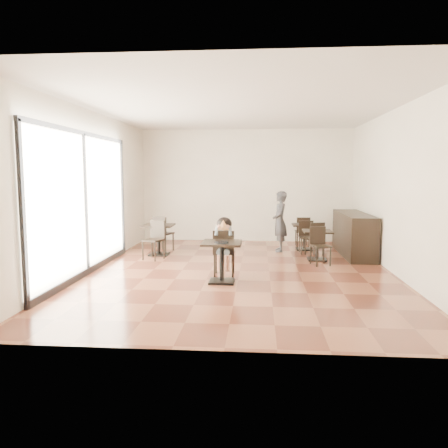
# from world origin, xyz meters

# --- Properties ---
(floor) EXTENTS (6.00, 8.00, 0.01)m
(floor) POSITION_xyz_m (0.00, 0.00, 0.00)
(floor) COLOR brown
(floor) RESTS_ON ground
(ceiling) EXTENTS (6.00, 8.00, 0.01)m
(ceiling) POSITION_xyz_m (0.00, 0.00, 3.20)
(ceiling) COLOR silver
(ceiling) RESTS_ON floor
(wall_back) EXTENTS (6.00, 0.01, 3.20)m
(wall_back) POSITION_xyz_m (0.00, 4.00, 1.60)
(wall_back) COLOR white
(wall_back) RESTS_ON floor
(wall_front) EXTENTS (6.00, 0.01, 3.20)m
(wall_front) POSITION_xyz_m (0.00, -4.00, 1.60)
(wall_front) COLOR white
(wall_front) RESTS_ON floor
(wall_left) EXTENTS (0.01, 8.00, 3.20)m
(wall_left) POSITION_xyz_m (-3.00, 0.00, 1.60)
(wall_left) COLOR white
(wall_left) RESTS_ON floor
(wall_right) EXTENTS (0.01, 8.00, 3.20)m
(wall_right) POSITION_xyz_m (3.00, 0.00, 1.60)
(wall_right) COLOR white
(wall_right) RESTS_ON floor
(storefront_window) EXTENTS (0.04, 4.50, 2.60)m
(storefront_window) POSITION_xyz_m (-2.97, -0.50, 1.40)
(storefront_window) COLOR white
(storefront_window) RESTS_ON floor
(child_table) EXTENTS (0.70, 0.70, 0.74)m
(child_table) POSITION_xyz_m (-0.28, -0.95, 0.37)
(child_table) COLOR black
(child_table) RESTS_ON floor
(child_chair) EXTENTS (0.40, 0.40, 0.89)m
(child_chair) POSITION_xyz_m (-0.28, -0.40, 0.44)
(child_chair) COLOR black
(child_chair) RESTS_ON floor
(child) EXTENTS (0.40, 0.56, 1.12)m
(child) POSITION_xyz_m (-0.28, -0.40, 0.56)
(child) COLOR gray
(child) RESTS_ON child_chair
(plate) EXTENTS (0.25, 0.25, 0.01)m
(plate) POSITION_xyz_m (-0.28, -1.05, 0.74)
(plate) COLOR black
(plate) RESTS_ON child_table
(pizza_slice) EXTENTS (0.26, 0.20, 0.06)m
(pizza_slice) POSITION_xyz_m (-0.28, -0.59, 0.97)
(pizza_slice) COLOR #E6B671
(pizza_slice) RESTS_ON child
(adult_patron) EXTENTS (0.39, 0.57, 1.51)m
(adult_patron) POSITION_xyz_m (0.89, 2.30, 0.75)
(adult_patron) COLOR #3A3A3E
(adult_patron) RESTS_ON floor
(cafe_table_mid) EXTENTS (0.80, 0.80, 0.67)m
(cafe_table_mid) POSITION_xyz_m (1.69, 1.25, 0.34)
(cafe_table_mid) COLOR black
(cafe_table_mid) RESTS_ON floor
(cafe_table_left) EXTENTS (0.91, 0.91, 0.74)m
(cafe_table_left) POSITION_xyz_m (-2.01, 1.58, 0.37)
(cafe_table_left) COLOR black
(cafe_table_left) RESTS_ON floor
(cafe_table_back) EXTENTS (0.65, 0.65, 0.66)m
(cafe_table_back) POSITION_xyz_m (1.54, 2.60, 0.33)
(cafe_table_back) COLOR black
(cafe_table_back) RESTS_ON floor
(chair_mid_a) EXTENTS (0.46, 0.46, 0.81)m
(chair_mid_a) POSITION_xyz_m (1.69, 1.80, 0.40)
(chair_mid_a) COLOR black
(chair_mid_a) RESTS_ON floor
(chair_mid_b) EXTENTS (0.46, 0.46, 0.81)m
(chair_mid_b) POSITION_xyz_m (1.69, 0.70, 0.40)
(chair_mid_b) COLOR black
(chair_mid_b) RESTS_ON floor
(chair_left_a) EXTENTS (0.52, 0.52, 0.88)m
(chair_left_a) POSITION_xyz_m (-2.01, 2.13, 0.44)
(chair_left_a) COLOR black
(chair_left_a) RESTS_ON floor
(chair_left_b) EXTENTS (0.52, 0.52, 0.88)m
(chair_left_b) POSITION_xyz_m (-2.01, 1.03, 0.44)
(chair_left_b) COLOR black
(chair_left_b) RESTS_ON floor
(chair_back_a) EXTENTS (0.37, 0.37, 0.79)m
(chair_back_a) POSITION_xyz_m (1.54, 3.15, 0.40)
(chair_back_a) COLOR black
(chair_back_a) RESTS_ON floor
(chair_back_b) EXTENTS (0.37, 0.37, 0.79)m
(chair_back_b) POSITION_xyz_m (1.54, 2.05, 0.40)
(chair_back_b) COLOR black
(chair_back_b) RESTS_ON floor
(service_counter) EXTENTS (0.60, 2.40, 1.00)m
(service_counter) POSITION_xyz_m (2.65, 2.00, 0.50)
(service_counter) COLOR black
(service_counter) RESTS_ON floor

